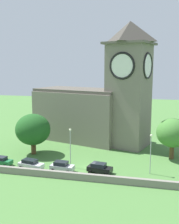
% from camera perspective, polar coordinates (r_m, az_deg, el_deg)
% --- Properties ---
extents(ground_plane, '(200.00, 200.00, 0.00)m').
position_cam_1_polar(ground_plane, '(65.40, 2.86, -7.09)').
color(ground_plane, '#477538').
extents(church, '(31.02, 18.55, 28.54)m').
position_cam_1_polar(church, '(67.74, 1.78, 1.86)').
color(church, slate).
rests_on(church, ground).
extents(quay_barrier, '(52.92, 0.70, 1.20)m').
position_cam_1_polar(quay_barrier, '(46.56, -1.76, -13.27)').
color(quay_barrier, gray).
rests_on(quay_barrier, ground).
extents(car_green, '(4.44, 2.43, 1.65)m').
position_cam_1_polar(car_green, '(55.69, -17.93, -9.61)').
color(car_green, '#1E6B38').
rests_on(car_green, ground).
extents(car_white, '(4.95, 2.77, 1.80)m').
position_cam_1_polar(car_white, '(52.23, -12.11, -10.54)').
color(car_white, silver).
rests_on(car_white, ground).
extents(car_silver, '(4.31, 2.37, 1.85)m').
position_cam_1_polar(car_silver, '(50.21, -5.75, -11.18)').
color(car_silver, silver).
rests_on(car_silver, ground).
extents(car_black, '(4.60, 2.81, 1.79)m').
position_cam_1_polar(car_black, '(49.38, 2.09, -11.53)').
color(car_black, black).
rests_on(car_black, ground).
extents(streetlamp_west_mid, '(0.44, 0.44, 7.36)m').
position_cam_1_polar(streetlamp_west_mid, '(50.94, -4.01, -6.18)').
color(streetlamp_west_mid, '#9EA0A5').
rests_on(streetlamp_west_mid, ground).
extents(streetlamp_central, '(0.44, 0.44, 7.11)m').
position_cam_1_polar(streetlamp_central, '(48.90, 12.60, -7.23)').
color(streetlamp_central, '#9EA0A5').
rests_on(streetlamp_central, ground).
extents(tree_riverside_west, '(7.38, 7.38, 8.70)m').
position_cam_1_polar(tree_riverside_west, '(59.63, -11.66, -3.58)').
color(tree_riverside_west, brown).
rests_on(tree_riverside_west, ground).
extents(tree_riverside_east, '(6.48, 6.48, 8.32)m').
position_cam_1_polar(tree_riverside_east, '(57.79, 16.87, -4.19)').
color(tree_riverside_east, brown).
rests_on(tree_riverside_east, ground).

